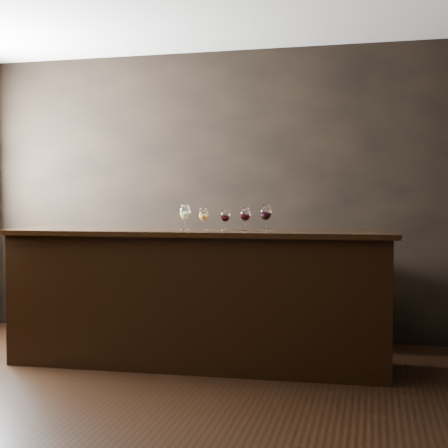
% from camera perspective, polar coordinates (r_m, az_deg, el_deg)
% --- Properties ---
extents(ground, '(5.00, 5.00, 0.00)m').
position_cam_1_polar(ground, '(4.27, -9.13, -16.37)').
color(ground, black).
rests_on(ground, ground).
extents(room_shell, '(5.02, 4.52, 2.81)m').
position_cam_1_polar(room_shell, '(4.26, -11.63, 8.24)').
color(room_shell, black).
rests_on(room_shell, ground).
extents(bar_counter, '(3.08, 0.79, 1.07)m').
position_cam_1_polar(bar_counter, '(5.14, -2.44, -6.95)').
color(bar_counter, black).
rests_on(bar_counter, ground).
extents(bar_top, '(3.18, 0.86, 0.04)m').
position_cam_1_polar(bar_top, '(5.08, -2.45, -0.77)').
color(bar_top, black).
rests_on(bar_top, bar_counter).
extents(back_bar_shelf, '(2.31, 0.40, 0.83)m').
position_cam_1_polar(back_bar_shelf, '(5.99, 0.55, -6.73)').
color(back_bar_shelf, black).
rests_on(back_bar_shelf, ground).
extents(glass_white, '(0.09, 0.09, 0.20)m').
position_cam_1_polar(glass_white, '(5.14, -3.59, 1.03)').
color(glass_white, white).
rests_on(glass_white, bar_top).
extents(glass_amber, '(0.08, 0.08, 0.18)m').
position_cam_1_polar(glass_amber, '(5.04, -1.90, 0.81)').
color(glass_amber, white).
rests_on(glass_amber, bar_top).
extents(glass_red_a, '(0.07, 0.07, 0.17)m').
position_cam_1_polar(glass_red_a, '(5.01, 0.12, 0.72)').
color(glass_red_a, white).
rests_on(glass_red_a, bar_top).
extents(glass_red_b, '(0.08, 0.08, 0.19)m').
position_cam_1_polar(glass_red_b, '(4.98, 1.96, 0.86)').
color(glass_red_b, white).
rests_on(glass_red_b, bar_top).
extents(glass_red_c, '(0.09, 0.09, 0.21)m').
position_cam_1_polar(glass_red_c, '(4.96, 3.84, 0.99)').
color(glass_red_c, white).
rests_on(glass_red_c, bar_top).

